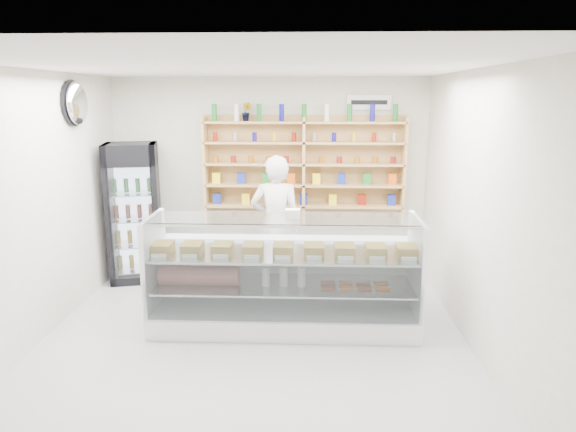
{
  "coord_description": "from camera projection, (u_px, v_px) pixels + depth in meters",
  "views": [
    {
      "loc": [
        0.57,
        -4.88,
        2.52
      ],
      "look_at": [
        0.34,
        0.9,
        1.18
      ],
      "focal_mm": 32.0,
      "sensor_mm": 36.0,
      "label": 1
    }
  ],
  "objects": [
    {
      "name": "security_mirror",
      "position": [
        77.0,
        103.0,
        6.04
      ],
      "size": [
        0.15,
        0.5,
        0.5
      ],
      "primitive_type": "ellipsoid",
      "color": "silver",
      "rests_on": "left_wall"
    },
    {
      "name": "shop_worker",
      "position": [
        276.0,
        224.0,
        6.7
      ],
      "size": [
        0.66,
        0.44,
        1.81
      ],
      "primitive_type": "imported",
      "rotation": [
        0.0,
        0.0,
        3.14
      ],
      "color": "silver",
      "rests_on": "floor"
    },
    {
      "name": "wall_sign",
      "position": [
        369.0,
        102.0,
        7.13
      ],
      "size": [
        0.62,
        0.03,
        0.2
      ],
      "primitive_type": "cube",
      "color": "white",
      "rests_on": "back_wall"
    },
    {
      "name": "potted_plant",
      "position": [
        247.0,
        112.0,
        7.1
      ],
      "size": [
        0.17,
        0.16,
        0.26
      ],
      "primitive_type": "imported",
      "rotation": [
        0.0,
        0.0,
        -0.34
      ],
      "color": "#1E6626",
      "rests_on": "wall_shelving"
    },
    {
      "name": "display_counter",
      "position": [
        284.0,
        297.0,
        5.71
      ],
      "size": [
        2.92,
        0.87,
        1.27
      ],
      "color": "white",
      "rests_on": "floor"
    },
    {
      "name": "wall_shelving",
      "position": [
        304.0,
        164.0,
        7.24
      ],
      "size": [
        2.84,
        0.28,
        1.33
      ],
      "color": "tan",
      "rests_on": "back_wall"
    },
    {
      "name": "room",
      "position": [
        250.0,
        214.0,
        5.02
      ],
      "size": [
        5.0,
        5.0,
        5.0
      ],
      "color": "#A1A2A6",
      "rests_on": "ground"
    },
    {
      "name": "drinks_cooler",
      "position": [
        134.0,
        212.0,
        7.12
      ],
      "size": [
        0.82,
        0.81,
        1.91
      ],
      "rotation": [
        0.0,
        0.0,
        0.23
      ],
      "color": "black",
      "rests_on": "floor"
    }
  ]
}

